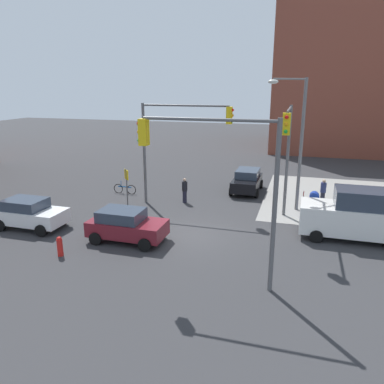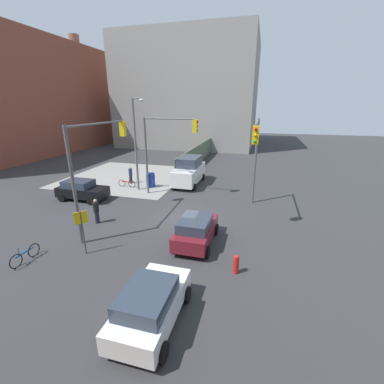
{
  "view_description": "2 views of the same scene",
  "coord_description": "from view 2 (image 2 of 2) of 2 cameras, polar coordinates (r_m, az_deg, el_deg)",
  "views": [
    {
      "loc": [
        5.29,
        -17.57,
        7.54
      ],
      "look_at": [
        -0.06,
        0.4,
        2.2
      ],
      "focal_mm": 35.0,
      "sensor_mm": 36.0,
      "label": 1
    },
    {
      "loc": [
        -15.27,
        -4.88,
        7.41
      ],
      "look_at": [
        -1.65,
        -1.19,
        2.61
      ],
      "focal_mm": 24.0,
      "sensor_mm": 36.0,
      "label": 2
    }
  ],
  "objects": [
    {
      "name": "pedestrian_waiting",
      "position": [
        17.91,
        -20.49,
        -3.92
      ],
      "size": [
        0.36,
        0.36,
        1.67
      ],
      "rotation": [
        0.0,
        0.0,
        0.77
      ],
      "color": "black",
      "rests_on": "ground"
    },
    {
      "name": "van_white_delivery",
      "position": [
        25.19,
        -0.68,
        4.69
      ],
      "size": [
        5.4,
        2.32,
        2.62
      ],
      "color": "white",
      "rests_on": "ground"
    },
    {
      "name": "bicycle_at_crosswalk",
      "position": [
        15.5,
        -33.09,
        -11.69
      ],
      "size": [
        1.75,
        0.05,
        0.97
      ],
      "color": "black",
      "rests_on": "ground"
    },
    {
      "name": "mailbox_blue",
      "position": [
        24.56,
        -9.19,
        2.82
      ],
      "size": [
        0.56,
        0.64,
        1.43
      ],
      "color": "navy",
      "rests_on": "ground"
    },
    {
      "name": "ground_plane",
      "position": [
        17.67,
        -2.33,
        -6.04
      ],
      "size": [
        120.0,
        120.0,
        0.0
      ],
      "primitive_type": "plane",
      "color": "#333335"
    },
    {
      "name": "hatchback_black",
      "position": [
        22.83,
        -23.32,
        0.47
      ],
      "size": [
        2.02,
        3.97,
        1.62
      ],
      "color": "black",
      "rests_on": "ground"
    },
    {
      "name": "smokestack",
      "position": [
        57.75,
        -23.45,
        19.72
      ],
      "size": [
        1.8,
        1.8,
        19.62
      ],
      "primitive_type": "cylinder",
      "color": "brown",
      "rests_on": "ground"
    },
    {
      "name": "traffic_signal_se_corner",
      "position": [
        17.96,
        13.96,
        9.3
      ],
      "size": [
        5.36,
        0.36,
        6.5
      ],
      "color": "#59595B",
      "rests_on": "ground"
    },
    {
      "name": "traffic_signal_nw_corner",
      "position": [
        16.29,
        -20.48,
        7.86
      ],
      "size": [
        5.87,
        0.36,
        6.5
      ],
      "color": "#59595B",
      "rests_on": "ground"
    },
    {
      "name": "fire_hydrant",
      "position": [
        12.41,
        9.78,
        -15.46
      ],
      "size": [
        0.26,
        0.26,
        0.94
      ],
      "color": "red",
      "rests_on": "ground"
    },
    {
      "name": "building_warehouse_north",
      "position": [
        50.9,
        -36.37,
        16.52
      ],
      "size": [
        32.0,
        18.0,
        16.93
      ],
      "color": "brown",
      "rests_on": "ground"
    },
    {
      "name": "bicycle_leaning_on_fence",
      "position": [
        25.13,
        -14.27,
        1.85
      ],
      "size": [
        0.05,
        1.75,
        0.97
      ],
      "color": "black",
      "rests_on": "ground"
    },
    {
      "name": "building_loft_east",
      "position": [
        53.16,
        0.03,
        20.99
      ],
      "size": [
        20.0,
        24.0,
        18.93
      ],
      "color": "gray",
      "rests_on": "ground"
    },
    {
      "name": "sidewalk_corner",
      "position": [
        28.93,
        -14.12,
        3.37
      ],
      "size": [
        12.0,
        12.0,
        0.01
      ],
      "primitive_type": "cube",
      "color": "gray",
      "rests_on": "ground"
    },
    {
      "name": "warning_sign_two_way",
      "position": [
        14.23,
        -23.26,
        -6.8
      ],
      "size": [
        0.48,
        0.48,
        2.4
      ],
      "color": "#4C4C4C",
      "rests_on": "ground"
    },
    {
      "name": "traffic_signal_ne_corner",
      "position": [
        21.39,
        -6.04,
        11.06
      ],
      "size": [
        0.36,
        4.63,
        6.5
      ],
      "color": "#59595B",
      "rests_on": "ground"
    },
    {
      "name": "hatchback_white",
      "position": [
        9.84,
        -9.18,
        -23.39
      ],
      "size": [
        3.81,
        2.02,
        1.62
      ],
      "color": "white",
      "rests_on": "ground"
    },
    {
      "name": "sedan_maroon",
      "position": [
        14.39,
        0.87,
        -8.39
      ],
      "size": [
        3.84,
        2.02,
        1.62
      ],
      "color": "maroon",
      "rests_on": "ground"
    },
    {
      "name": "pedestrian_crossing",
      "position": [
        26.09,
        -13.49,
        3.75
      ],
      "size": [
        0.36,
        0.36,
        1.69
      ],
      "rotation": [
        0.0,
        0.0,
        6.08
      ],
      "color": "navy",
      "rests_on": "ground"
    },
    {
      "name": "construction_fence",
      "position": [
        36.17,
        2.06,
        8.88
      ],
      "size": [
        22.85,
        0.12,
        2.4
      ],
      "primitive_type": "cube",
      "color": "#56664C",
      "rests_on": "ground"
    },
    {
      "name": "street_lamp_corner",
      "position": [
        22.9,
        -12.28,
        11.56
      ],
      "size": [
        2.11,
        1.94,
        8.0
      ],
      "color": "slate",
      "rests_on": "ground"
    }
  ]
}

